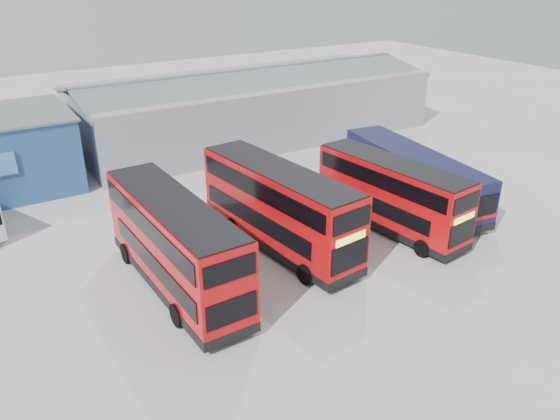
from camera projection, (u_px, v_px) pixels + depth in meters
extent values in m
plane|color=#ACACA6|center=(303.00, 249.00, 29.78)|extent=(120.00, 120.00, 0.00)
cube|color=#90959E|center=(253.00, 107.00, 47.98)|extent=(30.00, 12.00, 5.00)
cube|color=slate|center=(268.00, 81.00, 44.66)|extent=(30.50, 6.33, 1.29)
cube|color=slate|center=(237.00, 70.00, 48.98)|extent=(30.50, 6.33, 1.29)
cube|color=red|center=(175.00, 243.00, 25.23)|extent=(2.90, 10.83, 4.15)
cube|color=black|center=(178.00, 278.00, 26.01)|extent=(2.94, 10.87, 0.46)
cube|color=black|center=(205.00, 249.00, 25.77)|extent=(0.34, 9.11, 0.97)
cube|color=black|center=(153.00, 264.00, 24.47)|extent=(0.34, 9.11, 0.97)
cube|color=black|center=(199.00, 212.00, 25.35)|extent=(0.37, 10.14, 0.97)
cube|color=black|center=(145.00, 226.00, 24.05)|extent=(0.37, 10.14, 0.97)
cube|color=black|center=(136.00, 213.00, 29.56)|extent=(2.31, 0.12, 1.38)
cube|color=black|center=(132.00, 182.00, 28.78)|extent=(2.31, 0.12, 0.97)
cube|color=#C2D82D|center=(134.00, 198.00, 29.18)|extent=(1.84, 0.10, 0.36)
cube|color=black|center=(232.00, 311.00, 21.39)|extent=(2.25, 0.12, 1.13)
cube|color=black|center=(230.00, 271.00, 20.61)|extent=(2.25, 0.12, 0.92)
cube|color=black|center=(171.00, 202.00, 24.34)|extent=(2.74, 10.67, 0.10)
cylinder|color=black|center=(171.00, 241.00, 29.47)|extent=(0.36, 1.08, 1.07)
cylinder|color=black|center=(127.00, 253.00, 28.24)|extent=(0.36, 1.08, 1.07)
cylinder|color=black|center=(228.00, 297.00, 24.59)|extent=(0.36, 1.08, 1.07)
cylinder|color=black|center=(178.00, 315.00, 23.36)|extent=(0.36, 1.08, 1.07)
cube|color=red|center=(279.00, 207.00, 28.93)|extent=(3.70, 10.98, 4.15)
cube|color=black|center=(279.00, 238.00, 29.72)|extent=(3.75, 11.02, 0.46)
cube|color=black|center=(255.00, 219.00, 28.71)|extent=(1.03, 9.08, 0.97)
cube|color=black|center=(293.00, 206.00, 30.16)|extent=(1.03, 9.08, 0.97)
cube|color=black|center=(259.00, 191.00, 27.68)|extent=(1.14, 10.10, 0.97)
cube|color=black|center=(298.00, 179.00, 29.13)|extent=(1.14, 10.10, 0.97)
cube|color=black|center=(350.00, 256.00, 25.31)|extent=(2.30, 0.30, 1.38)
cube|color=black|center=(352.00, 221.00, 24.53)|extent=(2.30, 0.30, 0.97)
cube|color=#C2D82D|center=(351.00, 239.00, 24.92)|extent=(1.84, 0.24, 0.36)
cube|color=black|center=(224.00, 186.00, 33.05)|extent=(2.25, 0.29, 1.13)
cube|color=black|center=(223.00, 157.00, 32.28)|extent=(2.25, 0.29, 0.92)
cube|color=black|center=(279.00, 170.00, 28.05)|extent=(3.53, 10.81, 0.10)
cylinder|color=black|center=(306.00, 274.00, 26.37)|extent=(0.44, 1.10, 1.07)
cylinder|color=black|center=(343.00, 258.00, 27.74)|extent=(0.44, 1.10, 1.07)
cylinder|color=black|center=(233.00, 227.00, 31.00)|extent=(0.44, 1.10, 1.07)
cylinder|color=black|center=(267.00, 215.00, 32.37)|extent=(0.44, 1.10, 1.07)
cube|color=red|center=(391.00, 194.00, 31.12)|extent=(3.35, 9.89, 3.74)
cube|color=black|center=(388.00, 220.00, 31.83)|extent=(3.39, 9.93, 0.42)
cube|color=black|center=(371.00, 204.00, 30.92)|extent=(0.94, 8.18, 0.88)
cube|color=black|center=(399.00, 194.00, 32.23)|extent=(0.94, 8.18, 0.88)
cube|color=black|center=(378.00, 180.00, 29.99)|extent=(1.04, 9.10, 0.88)
cube|color=black|center=(406.00, 171.00, 31.30)|extent=(1.04, 9.10, 0.88)
cube|color=black|center=(462.00, 233.00, 27.86)|extent=(2.07, 0.27, 1.25)
cube|color=black|center=(467.00, 203.00, 27.16)|extent=(2.07, 0.27, 0.88)
cube|color=#C2D82D|center=(465.00, 218.00, 27.51)|extent=(1.66, 0.22, 0.32)
cube|color=black|center=(332.00, 178.00, 34.83)|extent=(2.03, 0.27, 1.02)
cube|color=black|center=(333.00, 153.00, 34.13)|extent=(2.03, 0.27, 0.83)
cube|color=black|center=(394.00, 163.00, 30.33)|extent=(3.20, 9.74, 0.09)
cylinder|color=black|center=(422.00, 248.00, 28.82)|extent=(0.40, 0.99, 0.96)
cylinder|color=black|center=(448.00, 236.00, 30.05)|extent=(0.40, 0.99, 0.96)
cylinder|color=black|center=(345.00, 212.00, 32.98)|extent=(0.40, 0.99, 0.96)
cylinder|color=black|center=(371.00, 202.00, 34.21)|extent=(0.40, 0.99, 0.96)
cube|color=#0D113A|center=(413.00, 174.00, 34.97)|extent=(4.35, 12.35, 2.91)
cube|color=black|center=(411.00, 192.00, 35.50)|extent=(4.40, 12.40, 0.44)
cube|color=#B10D10|center=(412.00, 181.00, 35.19)|extent=(4.38, 12.39, 0.27)
cube|color=black|center=(434.00, 165.00, 35.01)|extent=(1.41, 10.03, 1.04)
cube|color=black|center=(398.00, 172.00, 33.98)|extent=(1.41, 10.03, 1.04)
cube|color=black|center=(363.00, 144.00, 39.92)|extent=(2.46, 0.39, 1.43)
cube|color=black|center=(480.00, 207.00, 29.86)|extent=(2.40, 0.38, 1.21)
cylinder|color=black|center=(390.00, 168.00, 39.54)|extent=(0.50, 1.18, 1.14)
cylinder|color=black|center=(359.00, 173.00, 38.57)|extent=(0.50, 1.18, 1.14)
cylinder|color=black|center=(462.00, 209.00, 33.16)|extent=(0.50, 1.18, 1.14)
cylinder|color=black|center=(427.00, 216.00, 32.19)|extent=(0.50, 1.18, 1.14)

